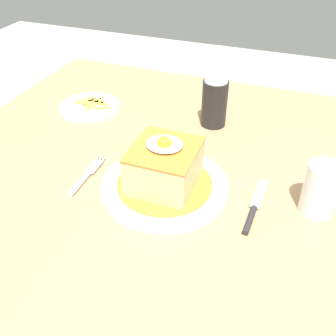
% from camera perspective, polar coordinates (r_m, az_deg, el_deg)
% --- Properties ---
extents(dining_table, '(1.24, 1.01, 0.76)m').
position_cam_1_polar(dining_table, '(0.93, 3.88, -5.66)').
color(dining_table, '#A87F56').
rests_on(dining_table, ground_plane).
extents(main_plate, '(0.27, 0.27, 0.02)m').
position_cam_1_polar(main_plate, '(0.81, -0.50, -2.56)').
color(main_plate, white).
rests_on(main_plate, dining_table).
extents(sandwich_meal, '(0.20, 0.20, 0.12)m').
position_cam_1_polar(sandwich_meal, '(0.78, -0.51, 0.10)').
color(sandwich_meal, orange).
rests_on(sandwich_meal, main_plate).
extents(fork, '(0.02, 0.14, 0.01)m').
position_cam_1_polar(fork, '(0.85, -12.31, -1.46)').
color(fork, silver).
rests_on(fork, dining_table).
extents(knife, '(0.02, 0.17, 0.01)m').
position_cam_1_polar(knife, '(0.77, 12.44, -6.39)').
color(knife, '#262628').
rests_on(knife, dining_table).
extents(soda_can, '(0.07, 0.07, 0.12)m').
position_cam_1_polar(soda_can, '(1.01, 6.89, 9.52)').
color(soda_can, black).
rests_on(soda_can, dining_table).
extents(drinking_glass, '(0.07, 0.07, 0.10)m').
position_cam_1_polar(drinking_glass, '(0.79, 21.65, -3.35)').
color(drinking_glass, '#3F2314').
rests_on(drinking_glass, dining_table).
extents(side_plate_fries, '(0.17, 0.17, 0.02)m').
position_cam_1_polar(side_plate_fries, '(1.14, -11.45, 8.98)').
color(side_plate_fries, white).
rests_on(side_plate_fries, dining_table).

